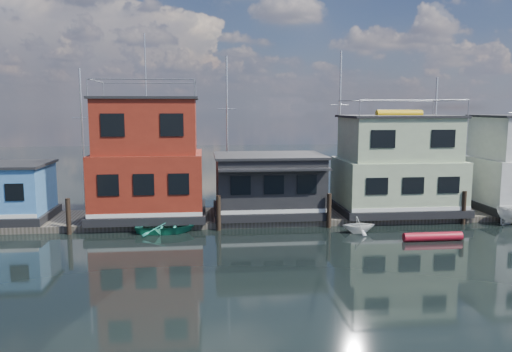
{
  "coord_description": "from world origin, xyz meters",
  "views": [
    {
      "loc": [
        -4.9,
        -21.13,
        7.6
      ],
      "look_at": [
        -1.37,
        12.0,
        3.0
      ],
      "focal_mm": 35.0,
      "sensor_mm": 36.0,
      "label": 1
    }
  ],
  "objects": [
    {
      "name": "ground",
      "position": [
        0.0,
        0.0,
        0.0
      ],
      "size": [
        160.0,
        160.0,
        0.0
      ],
      "primitive_type": "plane",
      "color": "black",
      "rests_on": "ground"
    },
    {
      "name": "dock",
      "position": [
        0.0,
        12.0,
        0.2
      ],
      "size": [
        48.0,
        5.0,
        0.4
      ],
      "primitive_type": "cube",
      "color": "#595147",
      "rests_on": "ground"
    },
    {
      "name": "houseboat_red",
      "position": [
        -8.5,
        12.0,
        4.1
      ],
      "size": [
        7.4,
        5.9,
        11.86
      ],
      "color": "black",
      "rests_on": "dock"
    },
    {
      "name": "houseboat_dark",
      "position": [
        -0.5,
        11.98,
        2.42
      ],
      "size": [
        7.4,
        6.1,
        4.06
      ],
      "color": "black",
      "rests_on": "dock"
    },
    {
      "name": "houseboat_green",
      "position": [
        8.5,
        12.0,
        3.55
      ],
      "size": [
        8.4,
        5.9,
        7.03
      ],
      "color": "black",
      "rests_on": "dock"
    },
    {
      "name": "pilings",
      "position": [
        -0.33,
        9.2,
        1.1
      ],
      "size": [
        42.28,
        0.28,
        2.2
      ],
      "color": "#2D2116",
      "rests_on": "ground"
    },
    {
      "name": "background_masts",
      "position": [
        4.76,
        18.0,
        5.55
      ],
      "size": [
        36.4,
        0.16,
        12.0
      ],
      "color": "silver",
      "rests_on": "ground"
    },
    {
      "name": "red_kayak",
      "position": [
        8.13,
        5.44,
        0.25
      ],
      "size": [
        3.45,
        0.51,
        0.51
      ],
      "primitive_type": "cylinder",
      "rotation": [
        0.0,
        1.57,
        -0.0
      ],
      "color": "#AD1224",
      "rests_on": "ground"
    },
    {
      "name": "dinghy_teal",
      "position": [
        -7.26,
        8.93,
        0.37
      ],
      "size": [
        3.63,
        2.65,
        0.74
      ],
      "primitive_type": "imported",
      "rotation": [
        0.0,
        0.0,
        1.54
      ],
      "color": "teal",
      "rests_on": "ground"
    },
    {
      "name": "dinghy_white",
      "position": [
        4.44,
        7.61,
        0.53
      ],
      "size": [
        2.0,
        1.73,
        1.05
      ],
      "primitive_type": "imported",
      "rotation": [
        0.0,
        0.0,
        1.57
      ],
      "color": "white",
      "rests_on": "ground"
    }
  ]
}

